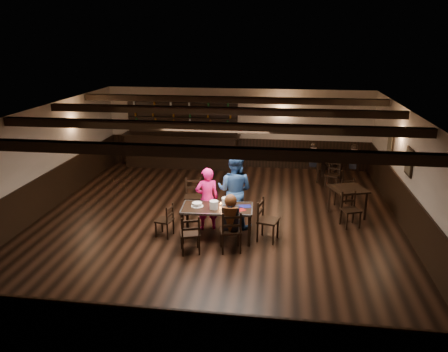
# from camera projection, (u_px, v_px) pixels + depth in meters

# --- Properties ---
(ground) EXTENTS (10.00, 10.00, 0.00)m
(ground) POSITION_uv_depth(u_px,v_px,m) (215.00, 223.00, 10.68)
(ground) COLOR black
(ground) RESTS_ON ground
(room_shell) EXTENTS (9.02, 10.02, 2.71)m
(room_shell) POSITION_uv_depth(u_px,v_px,m) (216.00, 154.00, 10.18)
(room_shell) COLOR beige
(room_shell) RESTS_ON ground
(dining_table) EXTENTS (1.62, 0.87, 0.75)m
(dining_table) POSITION_uv_depth(u_px,v_px,m) (217.00, 211.00, 9.70)
(dining_table) COLOR black
(dining_table) RESTS_ON ground
(chair_near_left) EXTENTS (0.50, 0.49, 0.86)m
(chair_near_left) POSITION_uv_depth(u_px,v_px,m) (190.00, 232.00, 9.04)
(chair_near_left) COLOR black
(chair_near_left) RESTS_ON ground
(chair_near_right) EXTENTS (0.52, 0.51, 0.93)m
(chair_near_right) POSITION_uv_depth(u_px,v_px,m) (231.00, 229.00, 9.09)
(chair_near_right) COLOR black
(chair_near_right) RESTS_ON ground
(chair_end_left) EXTENTS (0.41, 0.42, 0.77)m
(chair_end_left) POSITION_uv_depth(u_px,v_px,m) (167.00, 218.00, 9.86)
(chair_end_left) COLOR black
(chair_end_left) RESTS_ON ground
(chair_end_right) EXTENTS (0.52, 0.53, 0.95)m
(chair_end_right) POSITION_uv_depth(u_px,v_px,m) (265.00, 217.00, 9.67)
(chair_end_right) COLOR black
(chair_end_right) RESTS_ON ground
(chair_far_pushed) EXTENTS (0.47, 0.45, 0.91)m
(chair_far_pushed) POSITION_uv_depth(u_px,v_px,m) (193.00, 193.00, 11.19)
(chair_far_pushed) COLOR black
(chair_far_pushed) RESTS_ON ground
(woman_pink) EXTENTS (0.64, 0.52, 1.51)m
(woman_pink) POSITION_uv_depth(u_px,v_px,m) (207.00, 199.00, 10.17)
(woman_pink) COLOR #FF237C
(woman_pink) RESTS_ON ground
(man_blue) EXTENTS (1.01, 0.86, 1.80)m
(man_blue) POSITION_uv_depth(u_px,v_px,m) (235.00, 190.00, 10.28)
(man_blue) COLOR navy
(man_blue) RESTS_ON ground
(seated_person) EXTENTS (0.35, 0.52, 0.85)m
(seated_person) POSITION_uv_depth(u_px,v_px,m) (231.00, 214.00, 9.06)
(seated_person) COLOR black
(seated_person) RESTS_ON ground
(cake) EXTENTS (0.28, 0.28, 0.09)m
(cake) POSITION_uv_depth(u_px,v_px,m) (197.00, 205.00, 9.72)
(cake) COLOR white
(cake) RESTS_ON dining_table
(plate_stack_a) EXTENTS (0.19, 0.19, 0.18)m
(plate_stack_a) POSITION_uv_depth(u_px,v_px,m) (214.00, 205.00, 9.57)
(plate_stack_a) COLOR white
(plate_stack_a) RESTS_ON dining_table
(plate_stack_b) EXTENTS (0.19, 0.19, 0.22)m
(plate_stack_b) POSITION_uv_depth(u_px,v_px,m) (226.00, 202.00, 9.64)
(plate_stack_b) COLOR white
(plate_stack_b) RESTS_ON dining_table
(tea_light) EXTENTS (0.05, 0.05, 0.06)m
(tea_light) POSITION_uv_depth(u_px,v_px,m) (221.00, 204.00, 9.79)
(tea_light) COLOR #A5A8AD
(tea_light) RESTS_ON dining_table
(salt_shaker) EXTENTS (0.04, 0.04, 0.09)m
(salt_shaker) POSITION_uv_depth(u_px,v_px,m) (230.00, 207.00, 9.58)
(salt_shaker) COLOR silver
(salt_shaker) RESTS_ON dining_table
(pepper_shaker) EXTENTS (0.03, 0.03, 0.08)m
(pepper_shaker) POSITION_uv_depth(u_px,v_px,m) (235.00, 208.00, 9.54)
(pepper_shaker) COLOR #A5A8AD
(pepper_shaker) RESTS_ON dining_table
(drink_glass) EXTENTS (0.08, 0.08, 0.12)m
(drink_glass) POSITION_uv_depth(u_px,v_px,m) (233.00, 203.00, 9.74)
(drink_glass) COLOR silver
(drink_glass) RESTS_ON dining_table
(menu_red) EXTENTS (0.37, 0.35, 0.00)m
(menu_red) POSITION_uv_depth(u_px,v_px,m) (238.00, 210.00, 9.52)
(menu_red) COLOR maroon
(menu_red) RESTS_ON dining_table
(menu_blue) EXTENTS (0.31, 0.24, 0.00)m
(menu_blue) POSITION_uv_depth(u_px,v_px,m) (244.00, 206.00, 9.72)
(menu_blue) COLOR #101251
(menu_blue) RESTS_ON dining_table
(bar_counter) EXTENTS (4.05, 0.70, 2.20)m
(bar_counter) POSITION_uv_depth(u_px,v_px,m) (182.00, 146.00, 15.15)
(bar_counter) COLOR black
(bar_counter) RESTS_ON ground
(back_table_a) EXTENTS (1.02, 1.02, 0.75)m
(back_table_a) POSITION_uv_depth(u_px,v_px,m) (348.00, 192.00, 10.92)
(back_table_a) COLOR black
(back_table_a) RESTS_ON ground
(back_table_b) EXTENTS (0.99, 0.99, 0.75)m
(back_table_b) POSITION_uv_depth(u_px,v_px,m) (331.00, 162.00, 13.53)
(back_table_b) COLOR black
(back_table_b) RESTS_ON ground
(bg_patron_left) EXTENTS (0.22, 0.35, 0.73)m
(bg_patron_left) POSITION_uv_depth(u_px,v_px,m) (313.00, 154.00, 13.68)
(bg_patron_left) COLOR black
(bg_patron_left) RESTS_ON ground
(bg_patron_right) EXTENTS (0.28, 0.39, 0.74)m
(bg_patron_right) POSITION_uv_depth(u_px,v_px,m) (354.00, 156.00, 13.46)
(bg_patron_right) COLOR black
(bg_patron_right) RESTS_ON ground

